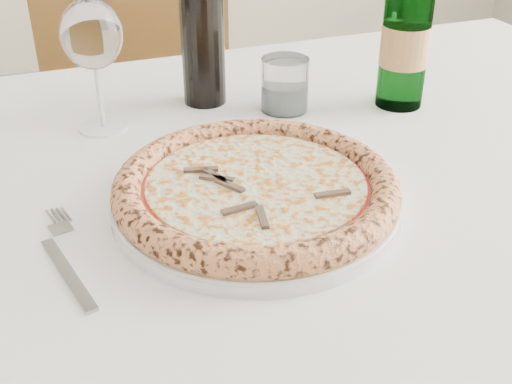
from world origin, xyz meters
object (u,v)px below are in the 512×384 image
(plate, at_px, (256,200))
(pizza, at_px, (256,187))
(wine_bottle, at_px, (202,29))
(tumbler, at_px, (285,88))
(beer_bottle, at_px, (406,34))
(dining_table, at_px, (231,222))
(chair_far, at_px, (140,114))
(wine_glass, at_px, (92,37))

(plate, relative_size, pizza, 1.02)
(wine_bottle, bearing_deg, tumbler, -33.94)
(pizza, bearing_deg, plate, 16.22)
(tumbler, height_order, beer_bottle, beer_bottle)
(dining_table, bearing_deg, chair_far, 90.01)
(wine_bottle, bearing_deg, wine_glass, -163.32)
(pizza, height_order, tumbler, tumbler)
(plate, relative_size, wine_bottle, 1.22)
(tumbler, bearing_deg, plate, -118.00)
(tumbler, bearing_deg, chair_far, 103.23)
(wine_glass, distance_m, wine_bottle, 0.17)
(plate, bearing_deg, pizza, -163.78)
(wine_glass, bearing_deg, pizza, -63.97)
(pizza, distance_m, wine_glass, 0.33)
(plate, bearing_deg, dining_table, 90.00)
(tumbler, distance_m, wine_bottle, 0.15)
(pizza, xyz_separation_m, wine_glass, (-0.14, 0.28, 0.11))
(beer_bottle, relative_size, wine_bottle, 1.03)
(tumbler, bearing_deg, wine_glass, 175.45)
(tumbler, height_order, wine_bottle, wine_bottle)
(tumbler, relative_size, beer_bottle, 0.29)
(dining_table, height_order, chair_far, chair_far)
(chair_far, height_order, beer_bottle, beer_bottle)
(beer_bottle, height_order, wine_bottle, beer_bottle)
(dining_table, xyz_separation_m, wine_bottle, (0.03, 0.23, 0.20))
(wine_glass, xyz_separation_m, beer_bottle, (0.45, -0.06, -0.02))
(plate, bearing_deg, wine_glass, 116.03)
(wine_bottle, bearing_deg, pizza, -95.27)
(plate, bearing_deg, wine_bottle, 84.73)
(chair_far, distance_m, pizza, 0.87)
(dining_table, height_order, wine_bottle, wine_bottle)
(beer_bottle, xyz_separation_m, wine_bottle, (-0.28, 0.11, 0.00))
(dining_table, relative_size, tumbler, 19.79)
(dining_table, distance_m, beer_bottle, 0.38)
(wine_glass, bearing_deg, wine_bottle, 16.68)
(plate, distance_m, pizza, 0.02)
(pizza, height_order, wine_bottle, wine_bottle)
(dining_table, xyz_separation_m, wine_glass, (-0.14, 0.18, 0.21))
(pizza, bearing_deg, tumbler, 62.00)
(beer_bottle, bearing_deg, wine_bottle, 158.34)
(plate, height_order, pizza, pizza)
(plate, distance_m, wine_bottle, 0.34)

